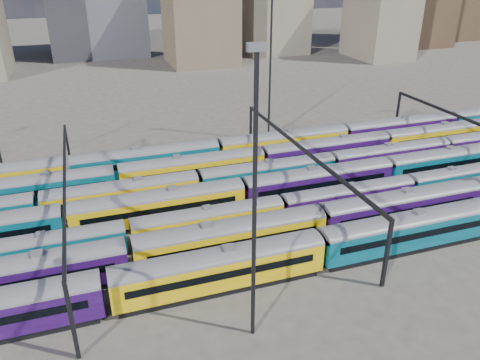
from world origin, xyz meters
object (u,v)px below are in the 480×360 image
object	(u,v)px
mast_2	(255,196)
rake_0	(408,228)
rake_2	(128,232)
rake_1	(402,204)

from	to	relation	value
mast_2	rake_0	bearing A→B (deg)	18.10
rake_2	mast_2	world-z (taller)	mast_2
rake_0	rake_2	size ratio (longest dim) A/B	1.37
rake_0	rake_2	world-z (taller)	rake_0
rake_1	mast_2	world-z (taller)	mast_2
mast_2	rake_2	bearing A→B (deg)	117.82
rake_0	rake_1	distance (m)	5.76
rake_2	mast_2	xyz separation A→B (m)	(8.97, -17.00, 11.52)
rake_0	mast_2	size ratio (longest dim) A/B	6.10
rake_1	mast_2	xyz separation A→B (m)	(-24.26, -12.00, 11.08)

